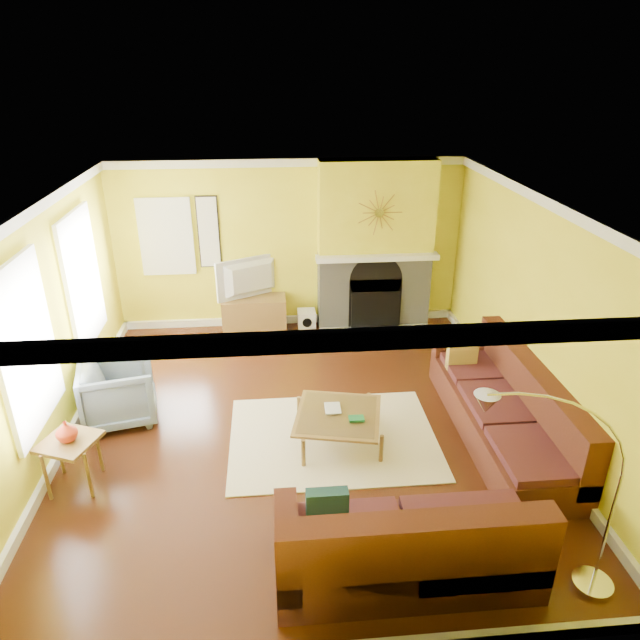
{
  "coord_description": "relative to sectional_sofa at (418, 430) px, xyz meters",
  "views": [
    {
      "loc": [
        -0.29,
        -5.76,
        4.06
      ],
      "look_at": [
        0.26,
        0.4,
        1.21
      ],
      "focal_mm": 32.0,
      "sensor_mm": 36.0,
      "label": 1
    }
  ],
  "objects": [
    {
      "name": "floor",
      "position": [
        -1.2,
        0.85,
        -0.46
      ],
      "size": [
        5.5,
        6.0,
        0.02
      ],
      "primitive_type": "cube",
      "color": "#532511",
      "rests_on": "ground"
    },
    {
      "name": "ceiling",
      "position": [
        -1.2,
        0.85,
        2.26
      ],
      "size": [
        5.5,
        6.0,
        0.02
      ],
      "primitive_type": "cube",
      "color": "white",
      "rests_on": "ground"
    },
    {
      "name": "wall_back",
      "position": [
        -1.2,
        3.86,
        0.9
      ],
      "size": [
        5.5,
        0.02,
        2.7
      ],
      "primitive_type": "cube",
      "color": "yellow",
      "rests_on": "ground"
    },
    {
      "name": "wall_front",
      "position": [
        -1.2,
        -2.16,
        0.9
      ],
      "size": [
        5.5,
        0.02,
        2.7
      ],
      "primitive_type": "cube",
      "color": "yellow",
      "rests_on": "ground"
    },
    {
      "name": "wall_left",
      "position": [
        -3.96,
        0.85,
        0.9
      ],
      "size": [
        0.02,
        6.0,
        2.7
      ],
      "primitive_type": "cube",
      "color": "yellow",
      "rests_on": "ground"
    },
    {
      "name": "wall_right",
      "position": [
        1.56,
        0.85,
        0.9
      ],
      "size": [
        0.02,
        6.0,
        2.7
      ],
      "primitive_type": "cube",
      "color": "yellow",
      "rests_on": "ground"
    },
    {
      "name": "baseboard",
      "position": [
        -1.2,
        0.85,
        -0.39
      ],
      "size": [
        5.5,
        6.0,
        0.12
      ],
      "primitive_type": null,
      "color": "white",
      "rests_on": "floor"
    },
    {
      "name": "crown_molding",
      "position": [
        -1.2,
        0.85,
        2.19
      ],
      "size": [
        5.5,
        6.0,
        0.12
      ],
      "primitive_type": null,
      "color": "white",
      "rests_on": "ceiling"
    },
    {
      "name": "window_left_near",
      "position": [
        -3.92,
        2.15,
        1.05
      ],
      "size": [
        0.06,
        1.22,
        1.72
      ],
      "primitive_type": "cube",
      "color": "white",
      "rests_on": "wall_left"
    },
    {
      "name": "window_left_far",
      "position": [
        -3.92,
        0.25,
        1.05
      ],
      "size": [
        0.06,
        1.22,
        1.72
      ],
      "primitive_type": "cube",
      "color": "white",
      "rests_on": "wall_left"
    },
    {
      "name": "window_back",
      "position": [
        -3.1,
        3.81,
        1.1
      ],
      "size": [
        0.82,
        0.06,
        1.22
      ],
      "primitive_type": "cube",
      "color": "white",
      "rests_on": "wall_back"
    },
    {
      "name": "wall_art",
      "position": [
        -2.45,
        3.82,
        1.15
      ],
      "size": [
        0.34,
        0.04,
        1.14
      ],
      "primitive_type": "cube",
      "color": "white",
      "rests_on": "wall_back"
    },
    {
      "name": "fireplace",
      "position": [
        0.15,
        3.65,
        0.9
      ],
      "size": [
        1.8,
        0.4,
        2.7
      ],
      "primitive_type": null,
      "color": "gray",
      "rests_on": "floor"
    },
    {
      "name": "mantel",
      "position": [
        0.15,
        3.41,
        0.8
      ],
      "size": [
        1.92,
        0.22,
        0.08
      ],
      "primitive_type": "cube",
      "color": "white",
      "rests_on": "fireplace"
    },
    {
      "name": "hearth",
      "position": [
        0.15,
        3.1,
        -0.42
      ],
      "size": [
        1.8,
        0.7,
        0.06
      ],
      "primitive_type": "cube",
      "color": "gray",
      "rests_on": "floor"
    },
    {
      "name": "sunburst",
      "position": [
        0.15,
        3.42,
        1.5
      ],
      "size": [
        0.7,
        0.04,
        0.7
      ],
      "primitive_type": null,
      "color": "olive",
      "rests_on": "fireplace"
    },
    {
      "name": "rug",
      "position": [
        -0.85,
        0.55,
        -0.44
      ],
      "size": [
        2.4,
        1.8,
        0.02
      ],
      "primitive_type": "cube",
      "color": "beige",
      "rests_on": "floor"
    },
    {
      "name": "sectional_sofa",
      "position": [
        0.0,
        0.0,
        0.0
      ],
      "size": [
        3.1,
        3.7,
        0.9
      ],
      "primitive_type": null,
      "color": "#502319",
      "rests_on": "floor"
    },
    {
      "name": "coffee_table",
      "position": [
        -0.8,
        0.5,
        -0.26
      ],
      "size": [
        1.13,
        1.13,
        0.37
      ],
      "primitive_type": null,
      "rotation": [
        0.0,
        0.0,
        -0.21
      ],
      "color": "white",
      "rests_on": "floor"
    },
    {
      "name": "media_console",
      "position": [
        -1.8,
        3.6,
        -0.17
      ],
      "size": [
        1.02,
        0.46,
        0.56
      ],
      "primitive_type": "cube",
      "color": "olive",
      "rests_on": "floor"
    },
    {
      "name": "tv",
      "position": [
        -1.8,
        3.6,
        0.44
      ],
      "size": [
        1.08,
        0.65,
        0.65
      ],
      "primitive_type": "imported",
      "rotation": [
        0.0,
        0.0,
        3.62
      ],
      "color": "black",
      "rests_on": "media_console"
    },
    {
      "name": "subwoofer",
      "position": [
        -0.95,
        3.63,
        -0.31
      ],
      "size": [
        0.29,
        0.29,
        0.29
      ],
      "primitive_type": "cube",
      "color": "white",
      "rests_on": "floor"
    },
    {
      "name": "armchair",
      "position": [
        -3.4,
        1.2,
        -0.06
      ],
      "size": [
        1.02,
        1.0,
        0.78
      ],
      "primitive_type": "imported",
      "rotation": [
        0.0,
        0.0,
        1.79
      ],
      "color": "gray",
      "rests_on": "floor"
    },
    {
      "name": "side_table",
      "position": [
        -3.6,
        0.0,
        -0.17
      ],
      "size": [
        0.66,
        0.66,
        0.56
      ],
      "primitive_type": null,
      "rotation": [
        0.0,
        0.0,
        -0.38
      ],
      "color": "olive",
      "rests_on": "floor"
    },
    {
      "name": "vase",
      "position": [
        -3.6,
        0.0,
        0.22
      ],
      "size": [
        0.26,
        0.26,
        0.22
      ],
      "primitive_type": "imported",
      "rotation": [
        0.0,
        0.0,
        0.23
      ],
      "color": "red",
      "rests_on": "side_table"
    },
    {
      "name": "book",
      "position": [
        -0.94,
        0.59,
        -0.06
      ],
      "size": [
        0.19,
        0.25,
        0.02
      ],
      "primitive_type": "imported",
      "rotation": [
        0.0,
        0.0,
        -0.02
      ],
      "color": "white",
      "rests_on": "coffee_table"
    },
    {
      "name": "arc_lamp",
      "position": [
        0.57,
        -1.7,
        0.53
      ],
      "size": [
        1.26,
        0.36,
        1.96
      ],
      "primitive_type": null,
      "color": "silver",
      "rests_on": "floor"
    }
  ]
}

